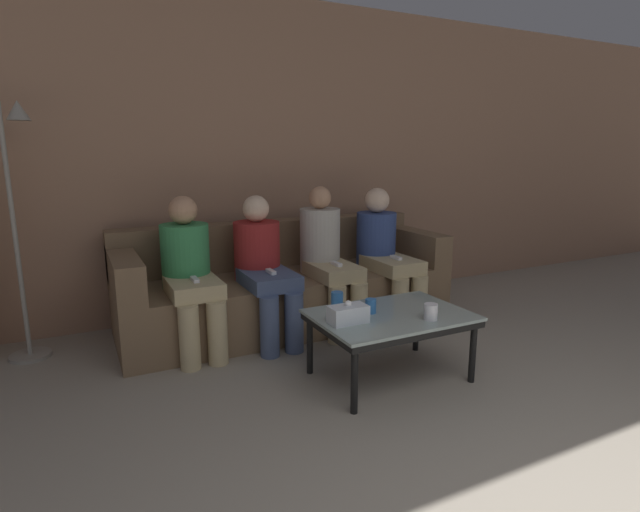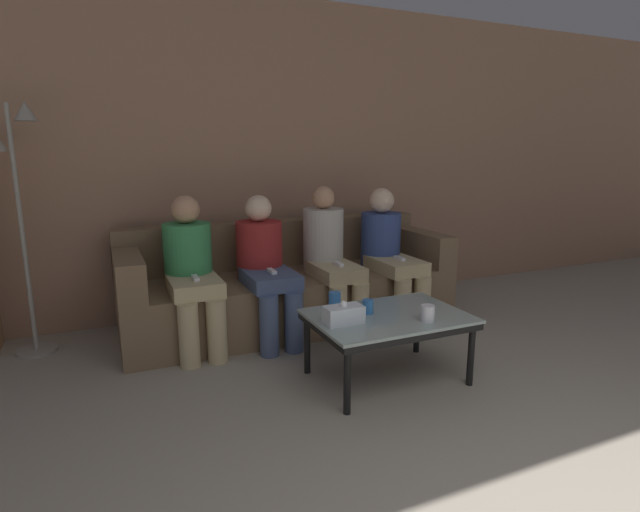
{
  "view_description": "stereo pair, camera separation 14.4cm",
  "coord_description": "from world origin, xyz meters",
  "views": [
    {
      "loc": [
        -1.47,
        -0.1,
        1.38
      ],
      "look_at": [
        0.0,
        2.84,
        0.67
      ],
      "focal_mm": 28.0,
      "sensor_mm": 36.0,
      "label": 1
    },
    {
      "loc": [
        -1.34,
        -0.16,
        1.38
      ],
      "look_at": [
        0.0,
        2.84,
        0.67
      ],
      "focal_mm": 28.0,
      "sensor_mm": 36.0,
      "label": 2
    }
  ],
  "objects": [
    {
      "name": "seated_person_mid_left",
      "position": [
        -0.26,
        3.25,
        0.57
      ],
      "size": [
        0.34,
        0.71,
        1.05
      ],
      "color": "#47567A",
      "rests_on": "ground_plane"
    },
    {
      "name": "seated_person_right_end",
      "position": [
        0.79,
        3.24,
        0.57
      ],
      "size": [
        0.33,
        0.72,
        1.07
      ],
      "color": "tan",
      "rests_on": "ground_plane"
    },
    {
      "name": "cup_near_left",
      "position": [
        -0.06,
        2.49,
        0.47
      ],
      "size": [
        0.07,
        0.07,
        0.11
      ],
      "color": "#3372BF",
      "rests_on": "coffee_table"
    },
    {
      "name": "seated_person_left_end",
      "position": [
        -0.79,
        3.26,
        0.57
      ],
      "size": [
        0.33,
        0.66,
        1.07
      ],
      "color": "tan",
      "rests_on": "ground_plane"
    },
    {
      "name": "seated_person_mid_right",
      "position": [
        0.26,
        3.25,
        0.58
      ],
      "size": [
        0.32,
        0.68,
        1.1
      ],
      "color": "tan",
      "rests_on": "ground_plane"
    },
    {
      "name": "tissue_box",
      "position": [
        -0.12,
        2.24,
        0.46
      ],
      "size": [
        0.22,
        0.12,
        0.13
      ],
      "color": "silver",
      "rests_on": "coffee_table"
    },
    {
      "name": "cup_far_center",
      "position": [
        0.09,
        2.33,
        0.45
      ],
      "size": [
        0.07,
        0.07,
        0.09
      ],
      "color": "#3372BF",
      "rests_on": "coffee_table"
    },
    {
      "name": "coffee_table",
      "position": [
        0.19,
        2.27,
        0.37
      ],
      "size": [
        0.92,
        0.65,
        0.41
      ],
      "color": "#8C9E99",
      "rests_on": "ground_plane"
    },
    {
      "name": "couch",
      "position": [
        0.0,
        3.47,
        0.3
      ],
      "size": [
        2.56,
        0.87,
        0.8
      ],
      "color": "brown",
      "rests_on": "ground_plane"
    },
    {
      "name": "wall_back",
      "position": [
        0.0,
        3.99,
        1.3
      ],
      "size": [
        12.0,
        0.06,
        2.6
      ],
      "color": "#9E755B",
      "rests_on": "ground_plane"
    },
    {
      "name": "cup_near_right",
      "position": [
        0.33,
        2.07,
        0.46
      ],
      "size": [
        0.08,
        0.08,
        0.1
      ],
      "color": "silver",
      "rests_on": "coffee_table"
    },
    {
      "name": "standing_lamp",
      "position": [
        -1.79,
        3.61,
        1.03
      ],
      "size": [
        0.31,
        0.26,
        1.67
      ],
      "color": "gray",
      "rests_on": "ground_plane"
    }
  ]
}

